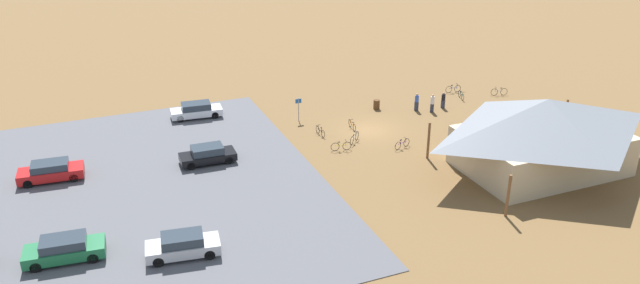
{
  "coord_description": "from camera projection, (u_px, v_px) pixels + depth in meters",
  "views": [
    {
      "loc": [
        23.42,
        44.94,
        21.09
      ],
      "look_at": [
        6.03,
        3.27,
        1.2
      ],
      "focal_mm": 34.99,
      "sensor_mm": 36.0,
      "label": 1
    }
  ],
  "objects": [
    {
      "name": "ground",
      "position": [
        369.0,
        130.0,
        54.71
      ],
      "size": [
        160.0,
        160.0,
        0.0
      ],
      "primitive_type": "plane",
      "color": "brown",
      "rests_on": "ground"
    },
    {
      "name": "parking_lot_asphalt",
      "position": [
        57.0,
        205.0,
        42.52
      ],
      "size": [
        36.75,
        31.84,
        0.05
      ],
      "primitive_type": "cube",
      "color": "#56565B",
      "rests_on": "ground"
    },
    {
      "name": "bike_pavilion",
      "position": [
        544.0,
        131.0,
        46.45
      ],
      "size": [
        14.06,
        10.11,
        5.63
      ],
      "color": "#C6B28E",
      "rests_on": "ground"
    },
    {
      "name": "trash_bin",
      "position": [
        377.0,
        104.0,
        59.35
      ],
      "size": [
        0.6,
        0.6,
        0.9
      ],
      "primitive_type": "cylinder",
      "color": "brown",
      "rests_on": "ground"
    },
    {
      "name": "lot_sign",
      "position": [
        298.0,
        106.0,
        56.18
      ],
      "size": [
        0.56,
        0.08,
        2.2
      ],
      "color": "#99999E",
      "rests_on": "ground"
    },
    {
      "name": "bicycle_yellow_lone_west",
      "position": [
        341.0,
        146.0,
        50.6
      ],
      "size": [
        1.68,
        0.52,
        0.88
      ],
      "color": "black",
      "rests_on": "ground"
    },
    {
      "name": "bicycle_purple_front_row",
      "position": [
        402.0,
        144.0,
        51.05
      ],
      "size": [
        1.67,
        0.65,
        0.81
      ],
      "color": "black",
      "rests_on": "ground"
    },
    {
      "name": "bicycle_silver_yard_right",
      "position": [
        499.0,
        92.0,
        62.9
      ],
      "size": [
        1.68,
        0.61,
        0.88
      ],
      "color": "black",
      "rests_on": "ground"
    },
    {
      "name": "bicycle_white_yard_front",
      "position": [
        354.0,
        138.0,
        52.12
      ],
      "size": [
        1.36,
        1.24,
        0.84
      ],
      "color": "black",
      "rests_on": "ground"
    },
    {
      "name": "bicycle_orange_edge_north",
      "position": [
        352.0,
        125.0,
        54.83
      ],
      "size": [
        0.48,
        1.71,
        0.74
      ],
      "color": "black",
      "rests_on": "ground"
    },
    {
      "name": "bicycle_blue_by_bin",
      "position": [
        453.0,
        89.0,
        63.73
      ],
      "size": [
        1.72,
        0.48,
        0.89
      ],
      "color": "black",
      "rests_on": "ground"
    },
    {
      "name": "bicycle_teal_back_row",
      "position": [
        461.0,
        95.0,
        61.97
      ],
      "size": [
        0.62,
        1.68,
        0.86
      ],
      "color": "black",
      "rests_on": "ground"
    },
    {
      "name": "bicycle_black_mid_cluster",
      "position": [
        320.0,
        131.0,
        53.51
      ],
      "size": [
        0.48,
        1.67,
        0.81
      ],
      "color": "black",
      "rests_on": "ground"
    },
    {
      "name": "car_red_far_end",
      "position": [
        51.0,
        171.0,
        45.59
      ],
      "size": [
        4.69,
        2.23,
        1.42
      ],
      "color": "red",
      "rests_on": "parking_lot_asphalt"
    },
    {
      "name": "car_white_mid_lot",
      "position": [
        196.0,
        110.0,
        57.1
      ],
      "size": [
        4.75,
        2.21,
        1.39
      ],
      "color": "white",
      "rests_on": "parking_lot_asphalt"
    },
    {
      "name": "car_black_near_entry",
      "position": [
        208.0,
        155.0,
        48.28
      ],
      "size": [
        4.34,
        1.98,
        1.38
      ],
      "color": "black",
      "rests_on": "parking_lot_asphalt"
    },
    {
      "name": "car_green_by_curb",
      "position": [
        64.0,
        249.0,
        36.25
      ],
      "size": [
        4.68,
        2.27,
        1.45
      ],
      "color": "#1E6B3D",
      "rests_on": "parking_lot_asphalt"
    },
    {
      "name": "car_silver_back_corner",
      "position": [
        183.0,
        245.0,
        36.62
      ],
      "size": [
        4.51,
        2.34,
        1.43
      ],
      "color": "#BCBCC1",
      "rests_on": "parking_lot_asphalt"
    },
    {
      "name": "visitor_at_bikes",
      "position": [
        432.0,
        103.0,
        58.37
      ],
      "size": [
        0.4,
        0.38,
        1.76
      ],
      "color": "#2D3347",
      "rests_on": "ground"
    },
    {
      "name": "visitor_by_pavilion",
      "position": [
        443.0,
        100.0,
        59.41
      ],
      "size": [
        0.36,
        0.36,
        1.62
      ],
      "color": "#2D3347",
      "rests_on": "ground"
    },
    {
      "name": "visitor_near_lot",
      "position": [
        417.0,
        102.0,
        58.75
      ],
      "size": [
        0.36,
        0.39,
        1.73
      ],
      "color": "#2D3347",
      "rests_on": "ground"
    }
  ]
}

